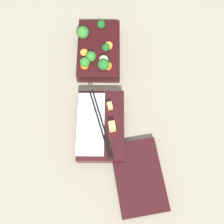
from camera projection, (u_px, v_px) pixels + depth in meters
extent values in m
plane|color=gray|center=(104.00, 92.00, 0.86)|extent=(3.00, 3.00, 0.00)
cube|color=black|center=(99.00, 51.00, 0.89)|extent=(0.22, 0.14, 0.04)
sphere|color=#19511E|center=(101.00, 24.00, 0.89)|extent=(0.03, 0.03, 0.03)
sphere|color=#2D7028|center=(91.00, 56.00, 0.85)|extent=(0.03, 0.03, 0.03)
sphere|color=#2D7028|center=(83.00, 32.00, 0.87)|extent=(0.04, 0.04, 0.04)
sphere|color=#19511E|center=(106.00, 47.00, 0.86)|extent=(0.03, 0.03, 0.03)
sphere|color=#236023|center=(103.00, 64.00, 0.84)|extent=(0.04, 0.04, 0.04)
sphere|color=#2D7028|center=(85.00, 62.00, 0.84)|extent=(0.03, 0.03, 0.03)
cylinder|color=orange|center=(85.00, 66.00, 0.84)|extent=(0.03, 0.03, 0.01)
cylinder|color=orange|center=(84.00, 53.00, 0.86)|extent=(0.03, 0.03, 0.01)
cylinder|color=orange|center=(108.00, 66.00, 0.84)|extent=(0.04, 0.04, 0.01)
cylinder|color=orange|center=(109.00, 46.00, 0.87)|extent=(0.03, 0.03, 0.01)
sphere|color=beige|center=(105.00, 60.00, 0.84)|extent=(0.03, 0.03, 0.03)
cube|color=black|center=(101.00, 126.00, 0.80)|extent=(0.22, 0.14, 0.04)
cube|color=white|center=(91.00, 124.00, 0.78)|extent=(0.19, 0.08, 0.01)
cube|color=#EAB266|center=(110.00, 106.00, 0.79)|extent=(0.02, 0.02, 0.02)
cube|color=#EAB266|center=(112.00, 127.00, 0.77)|extent=(0.03, 0.02, 0.03)
cylinder|color=black|center=(99.00, 123.00, 0.77)|extent=(0.21, 0.07, 0.01)
cylinder|color=black|center=(102.00, 123.00, 0.77)|extent=(0.21, 0.07, 0.01)
cube|color=black|center=(139.00, 177.00, 0.77)|extent=(0.23, 0.17, 0.02)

